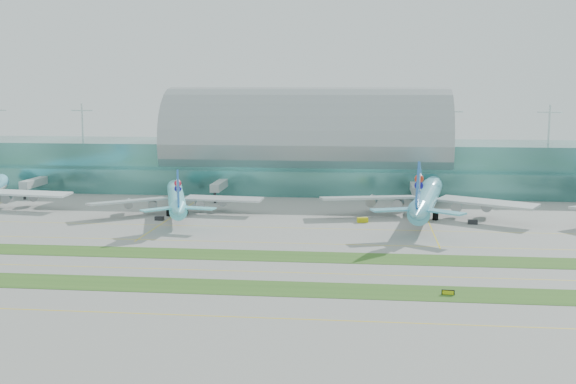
# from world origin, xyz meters

# --- Properties ---
(ground) EXTENTS (700.00, 700.00, 0.00)m
(ground) POSITION_xyz_m (0.00, 0.00, 0.00)
(ground) COLOR gray
(ground) RESTS_ON ground
(terminal) EXTENTS (340.00, 69.10, 36.00)m
(terminal) POSITION_xyz_m (0.01, 128.79, 14.23)
(terminal) COLOR #3D7A75
(terminal) RESTS_ON ground
(grass_strip_near) EXTENTS (420.00, 12.00, 0.08)m
(grass_strip_near) POSITION_xyz_m (0.00, -28.00, 0.04)
(grass_strip_near) COLOR #2D591E
(grass_strip_near) RESTS_ON ground
(grass_strip_far) EXTENTS (420.00, 12.00, 0.08)m
(grass_strip_far) POSITION_xyz_m (0.00, 2.00, 0.04)
(grass_strip_far) COLOR #2D591E
(grass_strip_far) RESTS_ON ground
(taxiline_a) EXTENTS (420.00, 0.35, 0.01)m
(taxiline_a) POSITION_xyz_m (0.00, -48.00, 0.01)
(taxiline_a) COLOR yellow
(taxiline_a) RESTS_ON ground
(taxiline_b) EXTENTS (420.00, 0.35, 0.01)m
(taxiline_b) POSITION_xyz_m (0.00, -14.00, 0.01)
(taxiline_b) COLOR yellow
(taxiline_b) RESTS_ON ground
(taxiline_c) EXTENTS (420.00, 0.35, 0.01)m
(taxiline_c) POSITION_xyz_m (0.00, 18.00, 0.01)
(taxiline_c) COLOR yellow
(taxiline_c) RESTS_ON ground
(taxiline_d) EXTENTS (420.00, 0.35, 0.01)m
(taxiline_d) POSITION_xyz_m (0.00, 40.00, 0.01)
(taxiline_d) COLOR yellow
(taxiline_d) RESTS_ON ground
(airliner_b) EXTENTS (57.43, 66.51, 18.69)m
(airliner_b) POSITION_xyz_m (-39.23, 60.63, 5.77)
(airliner_b) COLOR #6FE6F4
(airliner_b) RESTS_ON ground
(airliner_c) EXTENTS (70.81, 81.10, 22.36)m
(airliner_c) POSITION_xyz_m (45.80, 63.72, 6.90)
(airliner_c) COLOR #62C0D9
(airliner_c) RESTS_ON ground
(gse_c) EXTENTS (2.89, 1.83, 1.27)m
(gse_c) POSITION_xyz_m (-41.59, 48.00, 0.64)
(gse_c) COLOR black
(gse_c) RESTS_ON ground
(gse_d) EXTENTS (3.05, 1.73, 1.36)m
(gse_d) POSITION_xyz_m (-36.59, 59.77, 0.68)
(gse_d) COLOR black
(gse_d) RESTS_ON ground
(gse_e) EXTENTS (3.76, 2.46, 1.55)m
(gse_e) POSITION_xyz_m (24.54, 51.59, 0.78)
(gse_e) COLOR #C4BC0B
(gse_e) RESTS_ON ground
(gse_f) EXTENTS (3.26, 1.95, 1.38)m
(gse_f) POSITION_xyz_m (59.38, 52.40, 0.69)
(gse_f) COLOR black
(gse_f) RESTS_ON ground
(taxiway_sign_east) EXTENTS (2.70, 0.61, 1.14)m
(taxiway_sign_east) POSITION_xyz_m (43.08, -28.82, 0.56)
(taxiway_sign_east) COLOR black
(taxiway_sign_east) RESTS_ON ground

